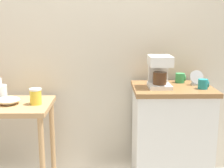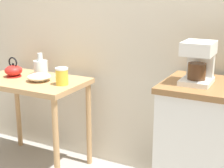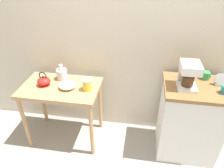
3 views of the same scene
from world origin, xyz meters
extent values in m
cube|color=tan|center=(-0.73, -0.01, 0.74)|extent=(0.86, 0.54, 0.04)
cylinder|color=tan|center=(-0.34, -0.24, 0.36)|extent=(0.04, 0.04, 0.72)
cylinder|color=tan|center=(-1.12, 0.21, 0.36)|extent=(0.04, 0.04, 0.72)
cylinder|color=tan|center=(-0.34, 0.21, 0.36)|extent=(0.04, 0.04, 0.72)
cube|color=white|center=(0.71, 0.01, 0.43)|extent=(0.62, 0.49, 0.86)
cube|color=olive|center=(0.71, 0.01, 0.87)|extent=(0.65, 0.52, 0.04)
cylinder|color=beige|center=(-0.64, -0.03, 0.76)|extent=(0.08, 0.08, 0.01)
ellipsoid|color=beige|center=(-0.64, -0.03, 0.79)|extent=(0.19, 0.19, 0.05)
cylinder|color=red|center=(-0.91, -0.02, 0.76)|extent=(0.12, 0.12, 0.01)
ellipsoid|color=red|center=(-0.91, -0.02, 0.81)|extent=(0.14, 0.14, 0.09)
cone|color=red|center=(-0.85, -0.02, 0.82)|extent=(0.07, 0.03, 0.05)
sphere|color=black|center=(-0.91, -0.02, 0.87)|extent=(0.02, 0.02, 0.02)
torus|color=black|center=(-0.91, -0.02, 0.88)|extent=(0.09, 0.01, 0.09)
cylinder|color=silver|center=(-0.76, 0.15, 0.82)|extent=(0.12, 0.12, 0.12)
cylinder|color=silver|center=(-0.76, 0.15, 0.91)|extent=(0.04, 0.04, 0.06)
cylinder|color=gold|center=(-0.41, -0.04, 0.82)|extent=(0.09, 0.09, 0.12)
cylinder|color=white|center=(-0.41, -0.04, 0.88)|extent=(0.10, 0.10, 0.01)
cube|color=white|center=(0.59, -0.03, 0.91)|extent=(0.18, 0.22, 0.03)
cube|color=white|center=(0.59, 0.06, 1.02)|extent=(0.16, 0.05, 0.26)
cube|color=white|center=(0.59, -0.03, 1.11)|extent=(0.18, 0.22, 0.08)
cylinder|color=#4C2D19|center=(0.59, -0.04, 0.97)|extent=(0.11, 0.11, 0.10)
camera|label=1|loc=(0.17, -2.45, 1.45)|focal=49.18mm
camera|label=2|loc=(1.05, -2.03, 1.44)|focal=53.86mm
camera|label=3|loc=(0.14, -1.82, 2.00)|focal=33.15mm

